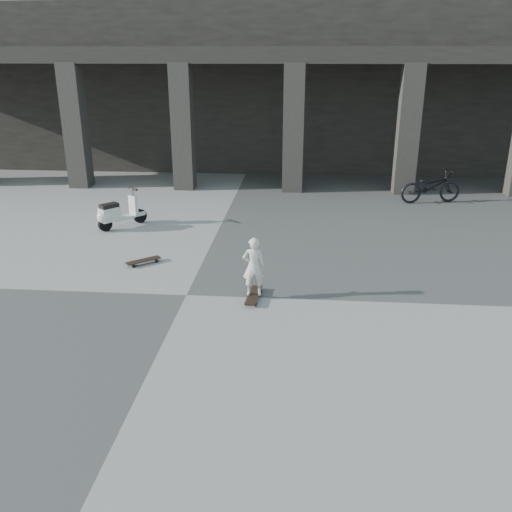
# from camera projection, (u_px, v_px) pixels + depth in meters

# --- Properties ---
(ground) EXTENTS (90.00, 90.00, 0.00)m
(ground) POSITION_uv_depth(u_px,v_px,m) (186.00, 295.00, 10.09)
(ground) COLOR #474644
(ground) RESTS_ON ground
(colonnade) EXTENTS (28.00, 8.82, 6.00)m
(colonnade) POSITION_uv_depth(u_px,v_px,m) (252.00, 86.00, 21.89)
(colonnade) COLOR black
(colonnade) RESTS_ON ground
(longboard) EXTENTS (0.27, 0.86, 0.08)m
(longboard) POSITION_uv_depth(u_px,v_px,m) (254.00, 295.00, 9.93)
(longboard) COLOR black
(longboard) RESTS_ON ground
(skateboard_spare) EXTENTS (0.70, 0.64, 0.09)m
(skateboard_spare) POSITION_uv_depth(u_px,v_px,m) (143.00, 261.00, 11.58)
(skateboard_spare) COLOR black
(skateboard_spare) RESTS_ON ground
(child) EXTENTS (0.43, 0.32, 1.10)m
(child) POSITION_uv_depth(u_px,v_px,m) (254.00, 267.00, 9.73)
(child) COLOR beige
(child) RESTS_ON longboard
(scooter) EXTENTS (1.02, 1.16, 0.99)m
(scooter) POSITION_uv_depth(u_px,v_px,m) (114.00, 214.00, 13.81)
(scooter) COLOR black
(scooter) RESTS_ON ground
(bicycle) EXTENTS (1.97, 1.07, 0.98)m
(bicycle) POSITION_uv_depth(u_px,v_px,m) (431.00, 187.00, 16.27)
(bicycle) COLOR black
(bicycle) RESTS_ON ground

